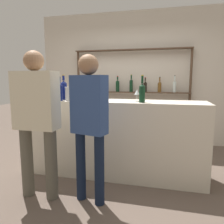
{
  "coord_description": "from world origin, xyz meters",
  "views": [
    {
      "loc": [
        0.73,
        -2.95,
        1.36
      ],
      "look_at": [
        0.0,
        0.0,
        0.91
      ],
      "focal_mm": 35.0,
      "sensor_mm": 36.0,
      "label": 1
    }
  ],
  "objects": [
    {
      "name": "counter_bottle_1",
      "position": [
        -0.7,
        -0.17,
        1.2
      ],
      "size": [
        0.07,
        0.07,
        0.33
      ],
      "color": "#0F1956",
      "rests_on": "bar_counter"
    },
    {
      "name": "cork_jar",
      "position": [
        -0.46,
        0.02,
        1.14
      ],
      "size": [
        0.1,
        0.1,
        0.14
      ],
      "color": "silver",
      "rests_on": "bar_counter"
    },
    {
      "name": "counter_bottle_2",
      "position": [
        -0.72,
        -0.01,
        1.22
      ],
      "size": [
        0.09,
        0.09,
        0.36
      ],
      "color": "#0F1956",
      "rests_on": "bar_counter"
    },
    {
      "name": "customer_center",
      "position": [
        -0.06,
        -0.77,
        0.97
      ],
      "size": [
        0.42,
        0.26,
        1.62
      ],
      "rotation": [
        0.0,
        0.0,
        1.32
      ],
      "color": "#121C33",
      "rests_on": "ground_plane"
    },
    {
      "name": "ground_plane",
      "position": [
        0.0,
        0.0,
        0.0
      ],
      "size": [
        16.0,
        16.0,
        0.0
      ],
      "primitive_type": "plane",
      "color": "brown"
    },
    {
      "name": "wine_glass",
      "position": [
        0.35,
        -0.0,
        1.19
      ],
      "size": [
        0.07,
        0.07,
        0.16
      ],
      "color": "silver",
      "rests_on": "bar_counter"
    },
    {
      "name": "counter_bottle_0",
      "position": [
        0.43,
        -0.14,
        1.2
      ],
      "size": [
        0.08,
        0.08,
        0.35
      ],
      "color": "black",
      "rests_on": "bar_counter"
    },
    {
      "name": "customer_left",
      "position": [
        -0.67,
        -0.81,
        0.97
      ],
      "size": [
        0.49,
        0.22,
        1.67
      ],
      "rotation": [
        0.0,
        0.0,
        1.56
      ],
      "color": "#575347",
      "rests_on": "ground_plane"
    },
    {
      "name": "ice_bucket",
      "position": [
        -0.55,
        -0.12,
        1.17
      ],
      "size": [
        0.19,
        0.19,
        0.19
      ],
      "color": "#B2B2B7",
      "rests_on": "bar_counter"
    },
    {
      "name": "bar_counter",
      "position": [
        0.0,
        0.0,
        0.54
      ],
      "size": [
        2.57,
        0.58,
        1.07
      ],
      "primitive_type": "cube",
      "color": "beige",
      "rests_on": "ground_plane"
    },
    {
      "name": "back_wall",
      "position": [
        0.0,
        1.89,
        1.4
      ],
      "size": [
        4.17,
        0.12,
        2.8
      ],
      "primitive_type": "cube",
      "color": "beige",
      "rests_on": "ground_plane"
    },
    {
      "name": "back_shelf",
      "position": [
        -0.02,
        1.71,
        1.31
      ],
      "size": [
        2.45,
        0.18,
        1.99
      ],
      "color": "#4C3828",
      "rests_on": "ground_plane"
    }
  ]
}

